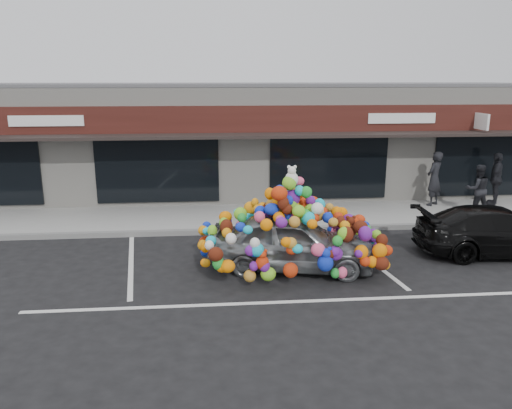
{
  "coord_description": "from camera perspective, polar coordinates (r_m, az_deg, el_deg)",
  "views": [
    {
      "loc": [
        -1.14,
        -11.72,
        4.51
      ],
      "look_at": [
        0.04,
        1.4,
        1.16
      ],
      "focal_mm": 35.0,
      "sensor_mm": 36.0,
      "label": 1
    }
  ],
  "objects": [
    {
      "name": "sidewalk",
      "position": [
        16.38,
        -0.97,
        -1.45
      ],
      "size": [
        26.0,
        3.0,
        0.15
      ],
      "primitive_type": "cube",
      "color": "gray",
      "rests_on": "ground"
    },
    {
      "name": "toy_car",
      "position": [
        12.04,
        4.15,
        -3.53
      ],
      "size": [
        2.9,
        4.54,
        2.48
      ],
      "rotation": [
        0.0,
        0.0,
        1.37
      ],
      "color": "silver",
      "rests_on": "ground"
    },
    {
      "name": "parking_stripe_mid",
      "position": [
        13.34,
        12.41,
        -5.83
      ],
      "size": [
        0.73,
        4.37,
        0.01
      ],
      "primitive_type": "cube",
      "rotation": [
        0.0,
        0.0,
        0.14
      ],
      "color": "silver",
      "rests_on": "ground"
    },
    {
      "name": "pedestrian_b",
      "position": [
        17.95,
        23.98,
        1.62
      ],
      "size": [
        0.81,
        0.64,
        1.63
      ],
      "primitive_type": "imported",
      "rotation": [
        0.0,
        0.0,
        3.11
      ],
      "color": "black",
      "rests_on": "sidewalk"
    },
    {
      "name": "pedestrian_a",
      "position": [
        18.49,
        19.7,
        2.8
      ],
      "size": [
        0.83,
        0.79,
        1.91
      ],
      "primitive_type": "imported",
      "rotation": [
        0.0,
        0.0,
        3.81
      ],
      "color": "#222228",
      "rests_on": "sidewalk"
    },
    {
      "name": "black_sedan",
      "position": [
        14.52,
        26.01,
        -2.75
      ],
      "size": [
        1.96,
        4.39,
        1.25
      ],
      "primitive_type": "imported",
      "rotation": [
        0.0,
        0.0,
        1.52
      ],
      "color": "black",
      "rests_on": "ground"
    },
    {
      "name": "ground",
      "position": [
        12.61,
        0.37,
        -6.69
      ],
      "size": [
        90.0,
        90.0,
        0.0
      ],
      "primitive_type": "plane",
      "color": "black",
      "rests_on": "ground"
    },
    {
      "name": "lane_line",
      "position": [
        10.91,
        12.27,
        -10.49
      ],
      "size": [
        14.0,
        0.12,
        0.01
      ],
      "primitive_type": "cube",
      "color": "silver",
      "rests_on": "ground"
    },
    {
      "name": "shop_building",
      "position": [
        20.33,
        -1.92,
        7.62
      ],
      "size": [
        24.0,
        7.2,
        4.31
      ],
      "color": "beige",
      "rests_on": "ground"
    },
    {
      "name": "pedestrian_c",
      "position": [
        19.49,
        25.74,
        2.68
      ],
      "size": [
        1.13,
        1.02,
        1.85
      ],
      "primitive_type": "imported",
      "rotation": [
        0.0,
        0.0,
        4.05
      ],
      "color": "#252127",
      "rests_on": "sidewalk"
    },
    {
      "name": "kerb",
      "position": [
        14.94,
        -0.55,
        -3.01
      ],
      "size": [
        26.0,
        0.18,
        0.16
      ],
      "primitive_type": "cube",
      "color": "slate",
      "rests_on": "ground"
    },
    {
      "name": "parking_stripe_left",
      "position": [
        12.91,
        -14.1,
        -6.61
      ],
      "size": [
        0.73,
        4.37,
        0.01
      ],
      "primitive_type": "cube",
      "rotation": [
        0.0,
        0.0,
        0.14
      ],
      "color": "silver",
      "rests_on": "ground"
    }
  ]
}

